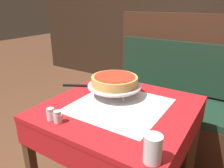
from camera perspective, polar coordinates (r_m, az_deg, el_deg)
name	(u,v)px	position (r m, az deg, el deg)	size (l,w,h in m)	color
dining_table_front	(119,121)	(1.35, 1.90, -9.54)	(0.83, 0.83, 0.75)	red
dining_table_rear	(178,61)	(2.89, 16.78, 5.81)	(0.65, 0.65, 0.75)	#194799
booth_bench	(180,114)	(2.13, 17.28, -7.56)	(1.43, 0.54, 1.23)	#3D2316
back_wall_panel	(206,12)	(3.30, 23.26, 17.00)	(6.00, 0.04, 2.40)	black
pizza_pan_stand	(115,86)	(1.40, 0.66, -0.59)	(0.34, 0.34, 0.08)	#ADADB2
deep_dish_pizza	(115,80)	(1.38, 0.67, 0.94)	(0.29, 0.29, 0.06)	tan
pizza_server	(85,86)	(1.59, -7.14, -0.50)	(0.28, 0.19, 0.01)	#BCBCC1
water_glass_near	(153,149)	(0.87, 10.62, -16.31)	(0.07, 0.07, 0.12)	silver
salt_shaker	(51,114)	(1.18, -15.74, -7.58)	(0.04, 0.04, 0.06)	silver
pepper_shaker	(58,117)	(1.14, -14.02, -8.32)	(0.04, 0.04, 0.06)	silver
condiment_caddy	(186,49)	(2.82, 18.85, 8.73)	(0.13, 0.13, 0.16)	black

